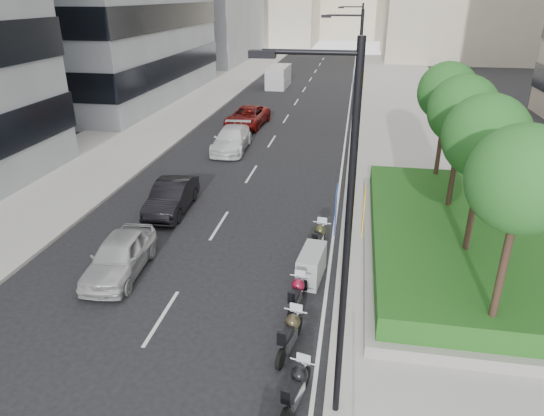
% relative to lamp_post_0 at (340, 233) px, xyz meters
% --- Properties ---
extents(sidewalk_right, '(10.00, 100.00, 0.15)m').
position_rel_lamp_post_0_xyz_m(sidewalk_right, '(4.86, 29.00, -4.99)').
color(sidewalk_right, '#9E9B93').
rests_on(sidewalk_right, ground).
extents(sidewalk_left, '(8.00, 100.00, 0.15)m').
position_rel_lamp_post_0_xyz_m(sidewalk_left, '(-16.14, 29.00, -4.99)').
color(sidewalk_left, '#9E9B93').
rests_on(sidewalk_left, ground).
extents(lane_edge, '(0.12, 100.00, 0.01)m').
position_rel_lamp_post_0_xyz_m(lane_edge, '(-0.44, 29.00, -5.06)').
color(lane_edge, silver).
rests_on(lane_edge, ground).
extents(lane_centre, '(0.12, 100.00, 0.01)m').
position_rel_lamp_post_0_xyz_m(lane_centre, '(-5.64, 29.00, -5.06)').
color(lane_centre, silver).
rests_on(lane_centre, ground).
extents(planter, '(10.00, 14.00, 0.40)m').
position_rel_lamp_post_0_xyz_m(planter, '(5.86, 9.00, -4.72)').
color(planter, gray).
rests_on(planter, sidewalk_right).
extents(hedge, '(9.40, 13.40, 0.80)m').
position_rel_lamp_post_0_xyz_m(hedge, '(5.86, 9.00, -4.12)').
color(hedge, '#215117').
rests_on(hedge, planter).
extents(tree_0, '(2.80, 2.80, 6.30)m').
position_rel_lamp_post_0_xyz_m(tree_0, '(4.36, 3.00, 0.36)').
color(tree_0, '#332319').
rests_on(tree_0, planter).
extents(tree_1, '(2.80, 2.80, 6.30)m').
position_rel_lamp_post_0_xyz_m(tree_1, '(4.36, 7.00, 0.36)').
color(tree_1, '#332319').
rests_on(tree_1, planter).
extents(tree_2, '(2.80, 2.80, 6.30)m').
position_rel_lamp_post_0_xyz_m(tree_2, '(4.36, 11.00, 0.36)').
color(tree_2, '#332319').
rests_on(tree_2, planter).
extents(tree_3, '(2.80, 2.80, 6.30)m').
position_rel_lamp_post_0_xyz_m(tree_3, '(4.36, 15.00, 0.36)').
color(tree_3, '#332319').
rests_on(tree_3, planter).
extents(lamp_post_0, '(2.34, 0.45, 9.00)m').
position_rel_lamp_post_0_xyz_m(lamp_post_0, '(0.00, 0.00, 0.00)').
color(lamp_post_0, black).
rests_on(lamp_post_0, ground).
extents(lamp_post_1, '(2.34, 0.45, 9.00)m').
position_rel_lamp_post_0_xyz_m(lamp_post_1, '(0.00, 17.00, 0.00)').
color(lamp_post_1, black).
rests_on(lamp_post_1, ground).
extents(lamp_post_2, '(2.34, 0.45, 9.00)m').
position_rel_lamp_post_0_xyz_m(lamp_post_2, '(0.00, 35.00, 0.00)').
color(lamp_post_2, black).
rests_on(lamp_post_2, ground).
extents(motorcycle_2, '(0.75, 2.06, 1.04)m').
position_rel_lamp_post_0_xyz_m(motorcycle_2, '(-0.86, 0.10, -4.51)').
color(motorcycle_2, black).
rests_on(motorcycle_2, ground).
extents(motorcycle_3, '(0.73, 2.14, 1.08)m').
position_rel_lamp_post_0_xyz_m(motorcycle_3, '(-1.30, 2.17, -4.49)').
color(motorcycle_3, black).
rests_on(motorcycle_3, ground).
extents(motorcycle_4, '(0.68, 2.04, 1.02)m').
position_rel_lamp_post_0_xyz_m(motorcycle_4, '(-1.37, 4.23, -4.52)').
color(motorcycle_4, black).
rests_on(motorcycle_4, ground).
extents(motorcycle_5, '(0.98, 2.01, 1.16)m').
position_rel_lamp_post_0_xyz_m(motorcycle_5, '(-1.06, 6.18, -4.49)').
color(motorcycle_5, black).
rests_on(motorcycle_5, ground).
extents(motorcycle_6, '(0.74, 2.21, 1.10)m').
position_rel_lamp_post_0_xyz_m(motorcycle_6, '(-0.97, 8.29, -4.48)').
color(motorcycle_6, black).
rests_on(motorcycle_6, ground).
extents(car_a, '(2.07, 4.47, 1.48)m').
position_rel_lamp_post_0_xyz_m(car_a, '(-8.17, 5.37, -4.32)').
color(car_a, '#ADADAF').
rests_on(car_a, ground).
extents(car_b, '(1.78, 4.56, 1.48)m').
position_rel_lamp_post_0_xyz_m(car_b, '(-8.31, 11.17, -4.33)').
color(car_b, black).
rests_on(car_b, ground).
extents(car_c, '(2.38, 5.34, 1.52)m').
position_rel_lamp_post_0_xyz_m(car_c, '(-7.93, 21.40, -4.30)').
color(car_c, silver).
rests_on(car_c, ground).
extents(car_d, '(3.02, 5.79, 1.56)m').
position_rel_lamp_post_0_xyz_m(car_d, '(-8.28, 27.84, -4.29)').
color(car_d, maroon).
rests_on(car_d, ground).
extents(delivery_van, '(2.17, 5.48, 2.29)m').
position_rel_lamp_post_0_xyz_m(delivery_van, '(-8.70, 45.75, -4.00)').
color(delivery_van, '#B6B6B8').
rests_on(delivery_van, ground).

